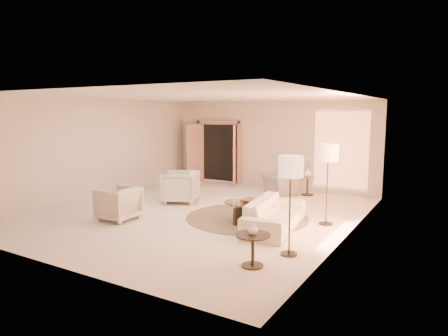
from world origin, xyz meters
The scene contains 18 objects.
room centered at (0.00, 0.00, 1.40)m, with size 7.04×8.04×2.83m.
windows_right centered at (3.45, 0.10, 1.35)m, with size 0.10×6.40×2.40m, color #FF9B66, non-canonical shape.
window_back_corner centered at (2.30, 3.95, 1.35)m, with size 1.70×0.10×2.40m, color #FF9B66, non-canonical shape.
curtains_right centered at (3.40, 1.00, 1.30)m, with size 0.06×5.20×2.60m, color #C9B782, non-canonical shape.
french_doors centered at (-1.90, 3.82, 1.07)m, with size 1.95×0.66×2.16m.
area_rug centered at (1.14, 0.21, 0.01)m, with size 2.86×2.86×0.01m, color #413022.
sofa centered at (2.06, -0.29, 0.32)m, with size 2.20×0.86×0.64m, color beige.
armchair_left centered at (-1.18, 0.72, 0.47)m, with size 0.91×0.85×0.94m, color beige.
armchair_right centered at (-1.31, -1.46, 0.42)m, with size 0.81×0.76×0.83m, color beige.
accent_chair centered at (0.73, 3.13, 0.39)m, with size 0.89×0.58×0.78m, color gray.
coffee_table centered at (1.38, -0.13, 0.28)m, with size 1.50×1.50×0.44m.
end_table centered at (2.59, -2.39, 0.37)m, with size 0.56×0.56×0.53m.
side_table centered at (1.50, 3.40, 0.34)m, with size 0.48×0.48×0.56m.
floor_lamp_near centered at (2.90, 0.58, 1.51)m, with size 0.43×0.43×1.77m.
floor_lamp_far centered at (2.90, -1.61, 1.47)m, with size 0.42×0.42×1.73m.
bowl centered at (1.38, -0.13, 0.49)m, with size 0.38×0.38×0.09m, color brown.
end_vase centered at (2.59, -2.39, 0.62)m, with size 0.17×0.17×0.18m, color white.
side_vase centered at (1.50, 3.40, 0.68)m, with size 0.24×0.24×0.25m, color white.
Camera 1 is at (5.32, -7.89, 2.45)m, focal length 32.00 mm.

